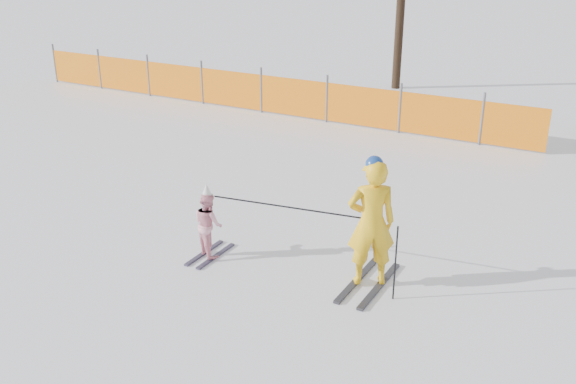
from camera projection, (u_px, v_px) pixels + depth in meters
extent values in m
plane|color=white|center=(272.00, 264.00, 9.68)|extent=(120.00, 120.00, 0.00)
cube|color=black|center=(357.00, 280.00, 9.20)|extent=(0.09, 1.41, 0.04)
cube|color=black|center=(379.00, 286.00, 9.05)|extent=(0.09, 1.41, 0.04)
imported|color=yellow|center=(371.00, 223.00, 8.77)|extent=(0.80, 0.74, 1.84)
sphere|color=navy|center=(374.00, 165.00, 8.45)|extent=(0.24, 0.24, 0.24)
cube|color=black|center=(204.00, 253.00, 9.99)|extent=(0.09, 0.94, 0.03)
cube|color=black|center=(216.00, 256.00, 9.89)|extent=(0.09, 0.94, 0.03)
imported|color=pink|center=(208.00, 224.00, 9.74)|extent=(0.62, 0.57, 1.01)
cone|color=silver|center=(207.00, 191.00, 9.54)|extent=(0.19, 0.19, 0.24)
cylinder|color=black|center=(395.00, 263.00, 8.56)|extent=(0.02, 0.02, 1.09)
cylinder|color=black|center=(286.00, 207.00, 9.16)|extent=(2.24, 0.37, 0.02)
cylinder|color=#595960|center=(55.00, 63.00, 21.19)|extent=(0.06, 0.06, 1.25)
cylinder|color=#595960|center=(100.00, 69.00, 20.28)|extent=(0.06, 0.06, 1.25)
cylinder|color=#595960|center=(148.00, 75.00, 19.38)|extent=(0.06, 0.06, 1.25)
cylinder|color=#595960|center=(202.00, 82.00, 18.48)|extent=(0.06, 0.06, 1.25)
cylinder|color=#595960|center=(261.00, 90.00, 17.57)|extent=(0.06, 0.06, 1.25)
cylinder|color=#595960|center=(327.00, 99.00, 16.67)|extent=(0.06, 0.06, 1.25)
cylinder|color=#595960|center=(400.00, 108.00, 15.77)|extent=(0.06, 0.06, 1.25)
cylinder|color=#595960|center=(482.00, 119.00, 14.86)|extent=(0.06, 0.06, 1.25)
cube|color=orange|center=(253.00, 92.00, 17.72)|extent=(15.48, 0.03, 1.00)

